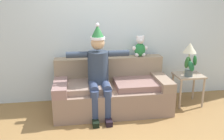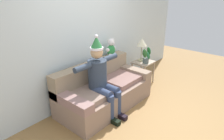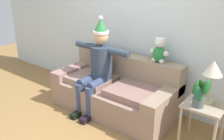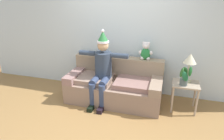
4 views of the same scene
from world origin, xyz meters
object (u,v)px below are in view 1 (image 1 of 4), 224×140
object	(u,v)px
couch	(111,90)
person_seated	(99,70)
side_table	(188,80)
potted_plant	(190,66)
teddy_bear	(140,47)
table_lamp	(190,49)

from	to	relation	value
couch	person_seated	world-z (taller)	person_seated
person_seated	side_table	distance (m)	1.65
side_table	potted_plant	world-z (taller)	potted_plant
potted_plant	person_seated	bearing A→B (deg)	-178.70
teddy_bear	table_lamp	distance (m)	0.87
side_table	potted_plant	xyz separation A→B (m)	(-0.05, -0.10, 0.28)
table_lamp	teddy_bear	bearing A→B (deg)	164.34
teddy_bear	potted_plant	xyz separation A→B (m)	(0.78, -0.42, -0.28)
side_table	person_seated	bearing A→B (deg)	-175.37
couch	side_table	distance (m)	1.40
person_seated	side_table	size ratio (longest dim) A/B	2.66
couch	potted_plant	distance (m)	1.41
couch	potted_plant	xyz separation A→B (m)	(1.34, -0.13, 0.42)
couch	table_lamp	distance (m)	1.56
couch	side_table	bearing A→B (deg)	-1.60
teddy_bear	side_table	bearing A→B (deg)	-21.23
table_lamp	side_table	bearing A→B (deg)	-102.16
couch	table_lamp	xyz separation A→B (m)	(1.41, 0.05, 0.67)
potted_plant	couch	bearing A→B (deg)	174.29
teddy_bear	potted_plant	bearing A→B (deg)	-28.13
table_lamp	potted_plant	bearing A→B (deg)	-109.77
side_table	potted_plant	distance (m)	0.30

